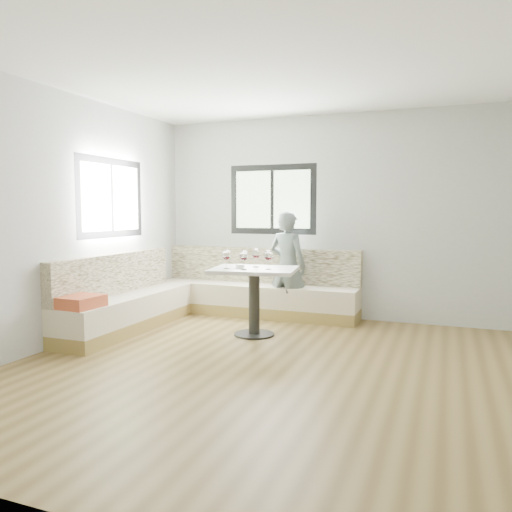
{
  "coord_description": "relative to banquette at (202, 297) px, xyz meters",
  "views": [
    {
      "loc": [
        1.48,
        -4.32,
        1.49
      ],
      "look_at": [
        -0.67,
        1.25,
        0.95
      ],
      "focal_mm": 35.0,
      "sensor_mm": 36.0,
      "label": 1
    }
  ],
  "objects": [
    {
      "name": "olive_ramekin",
      "position": [
        0.77,
        -0.51,
        0.5
      ],
      "size": [
        0.11,
        0.11,
        0.04
      ],
      "color": "white",
      "rests_on": "table"
    },
    {
      "name": "person",
      "position": [
        1.04,
        0.52,
        0.41
      ],
      "size": [
        0.61,
        0.48,
        1.48
      ],
      "primitive_type": "imported",
      "rotation": [
        0.0,
        0.0,
        2.89
      ],
      "color": "slate",
      "rests_on": "ground"
    },
    {
      "name": "room",
      "position": [
        1.51,
        -1.53,
        1.08
      ],
      "size": [
        5.01,
        5.01,
        2.81
      ],
      "color": "olive",
      "rests_on": "ground"
    },
    {
      "name": "banquette",
      "position": [
        0.0,
        0.0,
        0.0
      ],
      "size": [
        2.9,
        2.8,
        0.95
      ],
      "color": "olive",
      "rests_on": "ground"
    },
    {
      "name": "wine_glass_c",
      "position": [
        1.14,
        -0.53,
        0.64
      ],
      "size": [
        0.1,
        0.1,
        0.23
      ],
      "color": "white",
      "rests_on": "table"
    },
    {
      "name": "wine_glass_a",
      "position": [
        0.66,
        -0.65,
        0.64
      ],
      "size": [
        0.1,
        0.1,
        0.23
      ],
      "color": "white",
      "rests_on": "table"
    },
    {
      "name": "table",
      "position": [
        0.93,
        -0.46,
        0.27
      ],
      "size": [
        1.09,
        0.91,
        0.81
      ],
      "rotation": [
        0.0,
        0.0,
        0.16
      ],
      "color": "black",
      "rests_on": "ground"
    },
    {
      "name": "wine_glass_b",
      "position": [
        0.88,
        -0.67,
        0.64
      ],
      "size": [
        0.1,
        0.1,
        0.23
      ],
      "color": "white",
      "rests_on": "table"
    },
    {
      "name": "wine_glass_d",
      "position": [
        0.92,
        -0.36,
        0.64
      ],
      "size": [
        0.1,
        0.1,
        0.23
      ],
      "color": "white",
      "rests_on": "table"
    }
  ]
}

